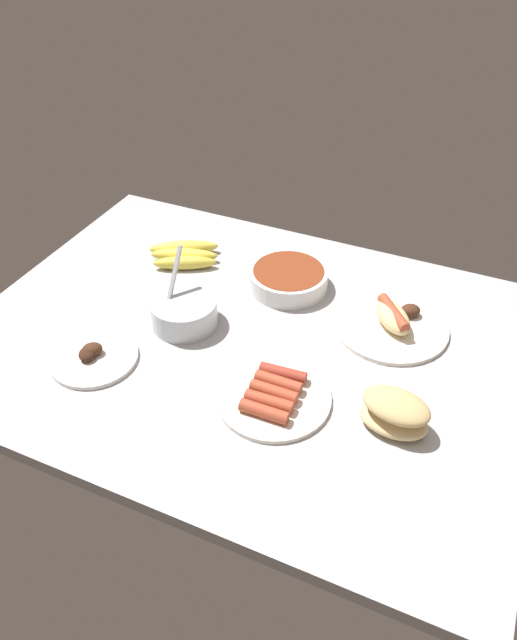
% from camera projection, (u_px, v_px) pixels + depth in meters
% --- Properties ---
extents(ground_plane, '(1.20, 0.90, 0.03)m').
position_uv_depth(ground_plane, '(247.00, 342.00, 1.33)').
color(ground_plane, '#B2B2B7').
extents(plate_sausages, '(0.22, 0.22, 0.03)m').
position_uv_depth(plate_sausages, '(274.00, 396.00, 1.17)').
color(plate_sausages, white).
rests_on(plate_sausages, ground_plane).
extents(banana_bunch, '(0.20, 0.17, 0.04)m').
position_uv_depth(banana_bunch, '(184.00, 254.00, 1.55)').
color(banana_bunch, gold).
rests_on(banana_bunch, ground_plane).
extents(plate_hotdog_assembled, '(0.25, 0.25, 0.06)m').
position_uv_depth(plate_hotdog_assembled, '(392.00, 322.00, 1.34)').
color(plate_hotdog_assembled, white).
rests_on(plate_hotdog_assembled, ground_plane).
extents(bowl_coleslaw, '(0.15, 0.15, 0.16)m').
position_uv_depth(bowl_coleslaw, '(184.00, 311.00, 1.34)').
color(bowl_coleslaw, silver).
rests_on(bowl_coleslaw, ground_plane).
extents(bread_stack, '(0.14, 0.10, 0.07)m').
position_uv_depth(bread_stack, '(395.00, 413.00, 1.11)').
color(bread_stack, '#E5C689').
rests_on(bread_stack, ground_plane).
extents(plate_grilled_meat, '(0.18, 0.18, 0.04)m').
position_uv_depth(plate_grilled_meat, '(93.00, 356.00, 1.26)').
color(plate_grilled_meat, white).
rests_on(plate_grilled_meat, ground_plane).
extents(bowl_chili, '(0.19, 0.19, 0.05)m').
position_uv_depth(bowl_chili, '(288.00, 278.00, 1.45)').
color(bowl_chili, white).
rests_on(bowl_chili, ground_plane).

